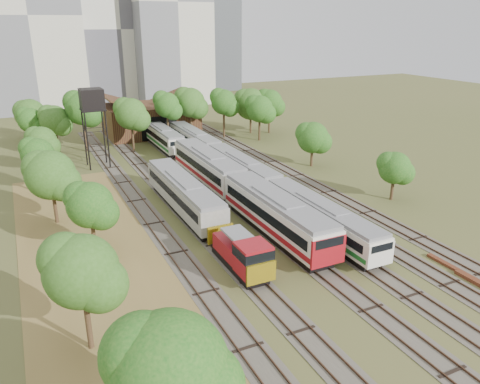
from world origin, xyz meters
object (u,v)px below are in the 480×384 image
shunter_locomotive (243,255)px  water_tower (92,101)px  railcar_red_set (238,188)px  railcar_green_set (242,170)px

shunter_locomotive → water_tower: size_ratio=0.73×
railcar_red_set → railcar_green_set: (4.00, 7.07, -0.40)m
railcar_red_set → railcar_green_set: railcar_red_set is taller
railcar_red_set → shunter_locomotive: 14.97m
railcar_green_set → water_tower: bearing=135.0°
railcar_green_set → shunter_locomotive: bearing=-115.7°
railcar_red_set → shunter_locomotive: railcar_red_set is taller
shunter_locomotive → railcar_red_set: bearing=66.3°
water_tower → shunter_locomotive: bearing=-81.3°
railcar_red_set → water_tower: 26.37m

